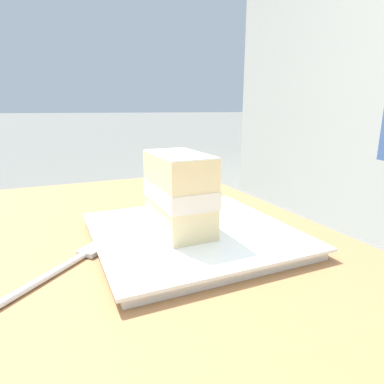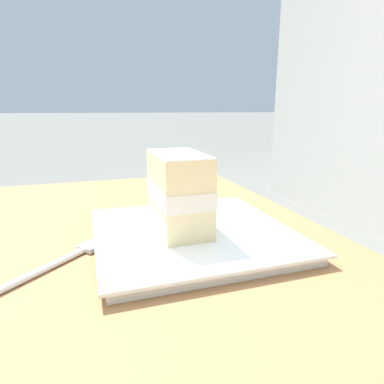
{
  "view_description": "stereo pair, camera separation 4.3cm",
  "coord_description": "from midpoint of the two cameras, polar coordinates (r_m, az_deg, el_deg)",
  "views": [
    {
      "loc": [
        -0.24,
        -0.09,
        0.89
      ],
      "look_at": [
        0.14,
        -0.26,
        0.79
      ],
      "focal_mm": 30.4,
      "sensor_mm": 36.0,
      "label": 1
    },
    {
      "loc": [
        -0.26,
        -0.13,
        0.89
      ],
      "look_at": [
        0.14,
        -0.26,
        0.79
      ],
      "focal_mm": 30.4,
      "sensor_mm": 36.0,
      "label": 2
    }
  ],
  "objects": [
    {
      "name": "dessert_fork",
      "position": [
        0.4,
        -25.57,
        -12.42
      ],
      "size": [
        0.13,
        0.14,
        0.01
      ],
      "color": "silver",
      "rests_on": "patio_table"
    },
    {
      "name": "cake_slice",
      "position": [
        0.43,
        -5.18,
        -0.12
      ],
      "size": [
        0.12,
        0.07,
        0.1
      ],
      "color": "beige",
      "rests_on": "dessert_plate"
    },
    {
      "name": "dessert_plate",
      "position": [
        0.45,
        -2.77,
        -7.44
      ],
      "size": [
        0.26,
        0.26,
        0.02
      ],
      "color": "white",
      "rests_on": "patio_table"
    }
  ]
}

